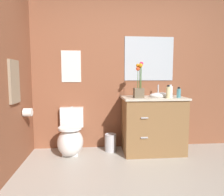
{
  "coord_description": "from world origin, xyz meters",
  "views": [
    {
      "loc": [
        -0.52,
        -1.58,
        1.16
      ],
      "look_at": [
        -0.25,
        1.38,
        0.85
      ],
      "focal_mm": 32.89,
      "sensor_mm": 36.0,
      "label": 1
    }
  ],
  "objects_px": {
    "vanity_cabinet": "(153,124)",
    "lotion_bottle": "(170,92)",
    "wall_poster": "(71,66)",
    "hanging_towel": "(14,82)",
    "soap_bottle": "(168,92)",
    "flower_vase": "(139,86)",
    "hand_wash_bottle": "(179,93)",
    "toilet_paper_roll": "(28,112)",
    "trash_bin": "(110,142)",
    "toilet": "(71,138)",
    "wall_mirror": "(149,59)"
  },
  "relations": [
    {
      "from": "flower_vase",
      "to": "soap_bottle",
      "type": "height_order",
      "value": "flower_vase"
    },
    {
      "from": "toilet",
      "to": "soap_bottle",
      "type": "relative_size",
      "value": 3.67
    },
    {
      "from": "lotion_bottle",
      "to": "trash_bin",
      "type": "bearing_deg",
      "value": 167.52
    },
    {
      "from": "vanity_cabinet",
      "to": "soap_bottle",
      "type": "distance_m",
      "value": 0.56
    },
    {
      "from": "trash_bin",
      "to": "toilet_paper_roll",
      "type": "height_order",
      "value": "toilet_paper_roll"
    },
    {
      "from": "wall_poster",
      "to": "toilet_paper_roll",
      "type": "xyz_separation_m",
      "value": [
        -0.54,
        -0.46,
        -0.64
      ]
    },
    {
      "from": "vanity_cabinet",
      "to": "hanging_towel",
      "type": "distance_m",
      "value": 2.02
    },
    {
      "from": "wall_poster",
      "to": "hanging_towel",
      "type": "relative_size",
      "value": 0.95
    },
    {
      "from": "toilet",
      "to": "flower_vase",
      "type": "bearing_deg",
      "value": -6.02
    },
    {
      "from": "toilet",
      "to": "lotion_bottle",
      "type": "bearing_deg",
      "value": -4.73
    },
    {
      "from": "toilet",
      "to": "lotion_bottle",
      "type": "distance_m",
      "value": 1.63
    },
    {
      "from": "wall_mirror",
      "to": "trash_bin",
      "type": "bearing_deg",
      "value": -162.96
    },
    {
      "from": "hanging_towel",
      "to": "soap_bottle",
      "type": "bearing_deg",
      "value": 7.7
    },
    {
      "from": "flower_vase",
      "to": "trash_bin",
      "type": "relative_size",
      "value": 1.91
    },
    {
      "from": "vanity_cabinet",
      "to": "wall_poster",
      "type": "height_order",
      "value": "wall_poster"
    },
    {
      "from": "toilet_paper_roll",
      "to": "vanity_cabinet",
      "type": "bearing_deg",
      "value": 5.4
    },
    {
      "from": "hand_wash_bottle",
      "to": "hanging_towel",
      "type": "bearing_deg",
      "value": -171.62
    },
    {
      "from": "lotion_bottle",
      "to": "hand_wash_bottle",
      "type": "relative_size",
      "value": 1.22
    },
    {
      "from": "wall_poster",
      "to": "toilet_paper_roll",
      "type": "height_order",
      "value": "wall_poster"
    },
    {
      "from": "hanging_towel",
      "to": "toilet_paper_roll",
      "type": "relative_size",
      "value": 4.73
    },
    {
      "from": "flower_vase",
      "to": "toilet_paper_roll",
      "type": "xyz_separation_m",
      "value": [
        -1.55,
        -0.09,
        -0.34
      ]
    },
    {
      "from": "lotion_bottle",
      "to": "wall_poster",
      "type": "relative_size",
      "value": 0.39
    },
    {
      "from": "vanity_cabinet",
      "to": "hand_wash_bottle",
      "type": "xyz_separation_m",
      "value": [
        0.34,
        -0.13,
        0.49
      ]
    },
    {
      "from": "lotion_bottle",
      "to": "trash_bin",
      "type": "height_order",
      "value": "lotion_bottle"
    },
    {
      "from": "soap_bottle",
      "to": "hand_wash_bottle",
      "type": "bearing_deg",
      "value": 15.8
    },
    {
      "from": "wall_poster",
      "to": "hanging_towel",
      "type": "bearing_deg",
      "value": -128.95
    },
    {
      "from": "wall_mirror",
      "to": "hanging_towel",
      "type": "distance_m",
      "value": 2.02
    },
    {
      "from": "lotion_bottle",
      "to": "toilet_paper_roll",
      "type": "relative_size",
      "value": 1.73
    },
    {
      "from": "wall_mirror",
      "to": "hanging_towel",
      "type": "bearing_deg",
      "value": -158.13
    },
    {
      "from": "lotion_bottle",
      "to": "toilet_paper_roll",
      "type": "distance_m",
      "value": 2.03
    },
    {
      "from": "vanity_cabinet",
      "to": "lotion_bottle",
      "type": "distance_m",
      "value": 0.56
    },
    {
      "from": "hand_wash_bottle",
      "to": "hanging_towel",
      "type": "relative_size",
      "value": 0.3
    },
    {
      "from": "hand_wash_bottle",
      "to": "vanity_cabinet",
      "type": "bearing_deg",
      "value": 159.42
    },
    {
      "from": "flower_vase",
      "to": "lotion_bottle",
      "type": "bearing_deg",
      "value": -1.93
    },
    {
      "from": "vanity_cabinet",
      "to": "lotion_bottle",
      "type": "relative_size",
      "value": 5.45
    },
    {
      "from": "vanity_cabinet",
      "to": "wall_poster",
      "type": "bearing_deg",
      "value": 166.78
    },
    {
      "from": "flower_vase",
      "to": "lotion_bottle",
      "type": "height_order",
      "value": "flower_vase"
    },
    {
      "from": "vanity_cabinet",
      "to": "hand_wash_bottle",
      "type": "height_order",
      "value": "vanity_cabinet"
    },
    {
      "from": "flower_vase",
      "to": "lotion_bottle",
      "type": "relative_size",
      "value": 2.73
    },
    {
      "from": "toilet_paper_roll",
      "to": "flower_vase",
      "type": "bearing_deg",
      "value": 3.34
    },
    {
      "from": "hand_wash_bottle",
      "to": "wall_mirror",
      "type": "distance_m",
      "value": 0.75
    },
    {
      "from": "flower_vase",
      "to": "wall_poster",
      "type": "height_order",
      "value": "wall_poster"
    },
    {
      "from": "soap_bottle",
      "to": "wall_mirror",
      "type": "xyz_separation_m",
      "value": [
        -0.16,
        0.47,
        0.51
      ]
    },
    {
      "from": "vanity_cabinet",
      "to": "wall_poster",
      "type": "xyz_separation_m",
      "value": [
        -1.25,
        0.29,
        0.88
      ]
    },
    {
      "from": "toilet_paper_roll",
      "to": "soap_bottle",
      "type": "bearing_deg",
      "value": -0.18
    },
    {
      "from": "flower_vase",
      "to": "lotion_bottle",
      "type": "xyz_separation_m",
      "value": [
        0.47,
        -0.02,
        -0.08
      ]
    },
    {
      "from": "trash_bin",
      "to": "toilet",
      "type": "bearing_deg",
      "value": -173.39
    },
    {
      "from": "toilet",
      "to": "vanity_cabinet",
      "type": "height_order",
      "value": "vanity_cabinet"
    },
    {
      "from": "flower_vase",
      "to": "hand_wash_bottle",
      "type": "height_order",
      "value": "flower_vase"
    },
    {
      "from": "flower_vase",
      "to": "wall_poster",
      "type": "xyz_separation_m",
      "value": [
        -1.0,
        0.37,
        0.3
      ]
    }
  ]
}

